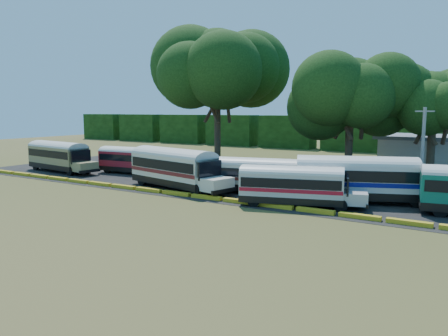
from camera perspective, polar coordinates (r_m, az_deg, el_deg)
The scene contains 14 objects.
ground at distance 34.75m, azimuth -5.29°, elevation -4.09°, with size 160.00×160.00×0.00m, color #3F4B19.
asphalt_strip at distance 44.31m, azimuth 5.12°, elevation -1.53°, with size 64.00×24.00×0.02m, color black.
curb at distance 35.51m, azimuth -4.32°, elevation -3.58°, with size 53.70×0.45×0.30m.
treeline_backdrop at distance 78.02m, azimuth 16.42°, elevation 4.34°, with size 130.00×4.00×6.00m.
bus_beige at distance 53.21m, azimuth -20.74°, elevation 1.66°, with size 10.68×3.80×3.44m.
bus_red at distance 49.10m, azimuth -11.86°, elevation 1.22°, with size 9.20×3.06×2.97m.
bus_cream_west at distance 39.18m, azimuth -6.45°, elevation 0.27°, with size 11.39×5.13×3.64m.
bus_cream_east at distance 36.82m, azimuth 5.12°, elevation -0.73°, with size 9.44×4.30×3.01m.
bus_white_red at distance 32.19m, azimuth 9.15°, elevation -2.03°, with size 9.34×4.78×2.99m.
bus_white_blue at distance 34.65m, azimuth 17.22°, elevation -1.06°, with size 11.06×6.30×3.56m.
tree_west at distance 55.36m, azimuth -0.87°, elevation 12.80°, with size 13.27×13.27×16.93m.
tree_center at distance 48.28m, azimuth 16.24°, elevation 9.43°, with size 9.75×9.75×12.43m.
tree_east at distance 49.45m, azimuth 25.73°, elevation 7.89°, with size 7.90×7.90×10.88m.
utility_pole at distance 42.52m, azimuth 24.52°, elevation 2.50°, with size 1.60×0.30×7.27m.
Camera 1 is at (20.50, -27.17, 7.03)m, focal length 35.00 mm.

